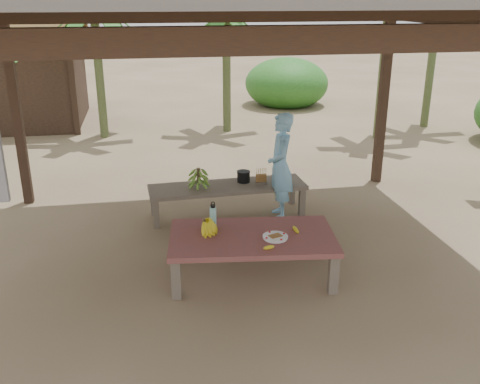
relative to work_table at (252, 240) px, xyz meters
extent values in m
plane|color=brown|center=(-0.09, 0.52, -0.43)|extent=(80.00, 80.00, 0.00)
cube|color=black|center=(-2.89, 2.82, 0.92)|extent=(0.13, 0.13, 2.70)
cube|color=black|center=(2.71, 2.82, 0.92)|extent=(0.13, 0.13, 2.70)
cube|color=black|center=(-0.09, -1.78, 2.27)|extent=(5.80, 0.14, 0.18)
cube|color=black|center=(-0.09, 2.82, 2.27)|extent=(5.80, 0.14, 0.18)
cube|color=slate|center=(-0.09, 0.52, 2.49)|extent=(6.60, 5.60, 0.06)
cube|color=brown|center=(-0.86, -0.32, -0.21)|extent=(0.11, 0.11, 0.44)
cube|color=brown|center=(0.77, -0.51, -0.21)|extent=(0.11, 0.11, 0.44)
cube|color=brown|center=(-0.77, 0.51, -0.21)|extent=(0.11, 0.11, 0.44)
cube|color=brown|center=(0.86, 0.32, -0.21)|extent=(0.11, 0.11, 0.44)
cube|color=maroon|center=(0.00, 0.00, 0.04)|extent=(1.90, 1.20, 0.06)
cube|color=brown|center=(-1.01, 1.51, -0.23)|extent=(0.08, 0.08, 0.40)
cube|color=brown|center=(1.05, 1.60, -0.23)|extent=(0.08, 0.08, 0.40)
cube|color=brown|center=(-1.03, 1.97, -0.23)|extent=(0.08, 0.08, 0.40)
cube|color=brown|center=(1.03, 2.06, -0.23)|extent=(0.08, 0.08, 0.40)
cube|color=brown|center=(0.01, 1.78, -0.01)|extent=(2.22, 0.70, 0.05)
cylinder|color=white|center=(0.23, -0.13, 0.07)|extent=(0.25, 0.25, 0.01)
cylinder|color=white|center=(0.23, -0.13, 0.09)|extent=(0.27, 0.27, 0.02)
cube|color=brown|center=(0.23, -0.13, 0.09)|extent=(0.16, 0.14, 0.02)
ellipsoid|color=yellow|center=(0.10, -0.37, 0.09)|extent=(0.15, 0.09, 0.04)
ellipsoid|color=yellow|center=(0.49, 0.01, 0.09)|extent=(0.05, 0.15, 0.04)
cylinder|color=#3AB6B5|center=(-0.38, 0.35, 0.17)|extent=(0.08, 0.08, 0.22)
cylinder|color=black|center=(-0.38, 0.35, 0.30)|extent=(0.05, 0.05, 0.03)
torus|color=black|center=(-0.38, 0.35, 0.33)|extent=(0.05, 0.01, 0.05)
cylinder|color=black|center=(0.25, 1.89, 0.09)|extent=(0.18, 0.18, 0.15)
imported|color=#7CBEEB|center=(0.72, 1.60, 0.31)|extent=(0.42, 0.58, 1.49)
cylinder|color=#596638|center=(3.92, 5.51, 1.20)|extent=(0.18, 0.18, 3.27)
cylinder|color=#596638|center=(0.77, 6.74, 0.89)|extent=(0.18, 0.18, 2.66)
cylinder|color=#596638|center=(-1.98, 6.67, 1.00)|extent=(0.18, 0.18, 2.87)
cylinder|color=#596638|center=(5.48, 6.35, 1.30)|extent=(0.18, 0.18, 3.48)
camera|label=1|loc=(-1.07, -5.20, 2.54)|focal=40.00mm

